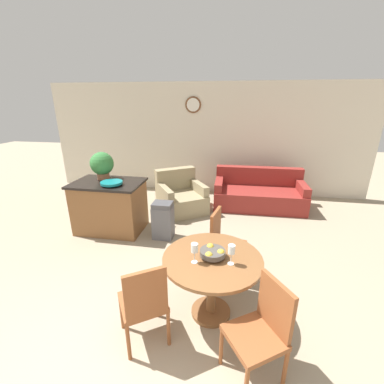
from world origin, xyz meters
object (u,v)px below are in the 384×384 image
object	(u,v)px
dining_table	(212,271)
couch	(258,194)
dining_chair_near_right	(262,327)
fruit_bowl	(213,253)
dining_chair_near_left	(144,301)
wine_glass_right	(232,250)
teal_bowl	(112,183)
wine_glass_left	(194,249)
trash_bin	(163,220)
armchair	(181,197)
kitchen_island	(110,206)
potted_plant	(102,164)
dining_chair_far_side	(223,241)

from	to	relation	value
dining_table	couch	world-z (taller)	couch
dining_chair_near_right	couch	world-z (taller)	dining_chair_near_right
fruit_bowl	dining_table	bearing A→B (deg)	155.17
dining_table	dining_chair_near_left	size ratio (longest dim) A/B	1.14
wine_glass_right	teal_bowl	distance (m)	2.62
wine_glass_left	teal_bowl	xyz separation A→B (m)	(-1.69, 1.66, 0.07)
dining_chair_near_right	trash_bin	world-z (taller)	dining_chair_near_right
dining_chair_near_left	armchair	world-z (taller)	dining_chair_near_left
dining_table	dining_chair_near_left	distance (m)	0.76
wine_glass_right	kitchen_island	size ratio (longest dim) A/B	0.18
wine_glass_right	kitchen_island	world-z (taller)	wine_glass_right
trash_bin	fruit_bowl	bearing A→B (deg)	-57.53
dining_table	dining_chair_near_right	world-z (taller)	dining_chair_near_right
kitchen_island	trash_bin	distance (m)	1.04
couch	teal_bowl	bearing A→B (deg)	-146.93
fruit_bowl	potted_plant	size ratio (longest dim) A/B	0.54
dining_chair_far_side	wine_glass_right	distance (m)	0.93
fruit_bowl	armchair	size ratio (longest dim) A/B	0.21
armchair	dining_table	bearing A→B (deg)	-104.82
dining_table	teal_bowl	world-z (taller)	teal_bowl
dining_chair_near_left	wine_glass_left	xyz separation A→B (m)	(0.42, 0.36, 0.39)
fruit_bowl	kitchen_island	size ratio (longest dim) A/B	0.22
wine_glass_right	potted_plant	bearing A→B (deg)	140.60
dining_chair_near_left	wine_glass_left	world-z (taller)	wine_glass_left
dining_chair_far_side	trash_bin	distance (m)	1.36
dining_chair_far_side	teal_bowl	distance (m)	2.15
dining_table	armchair	distance (m)	2.96
dining_table	wine_glass_right	size ratio (longest dim) A/B	4.88
fruit_bowl	teal_bowl	bearing A→B (deg)	140.39
trash_bin	teal_bowl	bearing A→B (deg)	-178.25
kitchen_island	dining_chair_far_side	bearing A→B (deg)	-24.08
dining_chair_near_right	armchair	world-z (taller)	dining_chair_near_right
dining_chair_near_left	teal_bowl	distance (m)	2.43
wine_glass_right	kitchen_island	bearing A→B (deg)	141.29
dining_chair_near_right	fruit_bowl	size ratio (longest dim) A/B	3.49
wine_glass_right	armchair	size ratio (longest dim) A/B	0.17
dining_table	fruit_bowl	xyz separation A→B (m)	(0.00, -0.00, 0.23)
dining_chair_far_side	wine_glass_left	size ratio (longest dim) A/B	4.28
fruit_bowl	trash_bin	distance (m)	1.92
fruit_bowl	teal_bowl	world-z (taller)	teal_bowl
dining_chair_near_left	trash_bin	xyz separation A→B (m)	(-0.41, 2.05, -0.18)
dining_table	dining_chair_near_right	bearing A→B (deg)	-51.01
dining_table	couch	distance (m)	3.39
wine_glass_left	couch	distance (m)	3.59
teal_bowl	trash_bin	xyz separation A→B (m)	(0.87, 0.03, -0.64)
fruit_bowl	armchair	bearing A→B (deg)	108.87
armchair	trash_bin	bearing A→B (deg)	-125.86
dining_chair_near_left	wine_glass_right	bearing A→B (deg)	-6.28
dining_chair_near_right	armchair	size ratio (longest dim) A/B	0.72
dining_chair_near_right	couch	bearing A→B (deg)	-37.02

